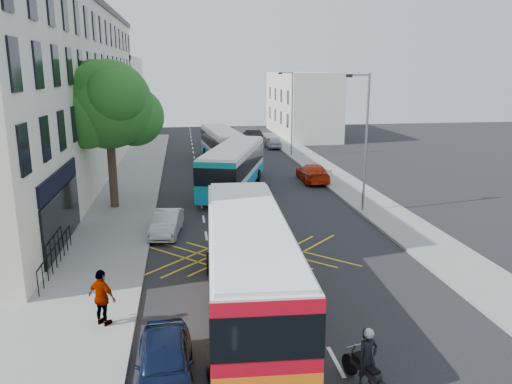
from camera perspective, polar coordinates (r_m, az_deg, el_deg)
name	(u,v)px	position (r m, az deg, el deg)	size (l,w,h in m)	color
ground	(310,314)	(18.11, 6.22, -13.66)	(120.00, 120.00, 0.00)	black
pavement_left	(115,208)	(31.91, -15.80, -1.72)	(5.00, 70.00, 0.15)	gray
pavement_right	(364,198)	(33.72, 12.23, -0.69)	(3.00, 70.00, 0.15)	gray
terrace_main	(50,91)	(41.22, -22.50, 10.59)	(8.30, 45.00, 13.50)	beige
terrace_far	(108,95)	(71.27, -16.54, 10.57)	(8.00, 20.00, 10.00)	silver
building_right	(301,104)	(65.46, 5.17, 9.96)	(6.00, 18.00, 8.00)	silver
street_tree	(108,105)	(30.86, -16.59, 9.46)	(6.30, 5.70, 8.80)	#382619
lamp_near	(365,136)	(29.66, 12.32, 6.30)	(1.45, 0.15, 8.00)	slate
lamp_far	(291,109)	(48.79, 4.03, 9.41)	(1.45, 0.15, 8.00)	slate
railings	(56,255)	(22.84, -21.90, -6.70)	(0.08, 5.60, 1.14)	black
bus_near	(248,263)	(17.64, -0.90, -8.09)	(3.39, 11.95, 3.33)	silver
bus_mid	(234,167)	(35.13, -2.58, 2.86)	(5.86, 11.53, 3.17)	silver
bus_far	(222,145)	(46.36, -3.86, 5.40)	(3.54, 10.86, 3.00)	silver
motorbike	(367,361)	(14.24, 12.54, -18.30)	(0.78, 1.96, 1.78)	black
parked_car_blue	(165,361)	(14.47, -10.35, -18.48)	(1.54, 3.84, 1.31)	black
parked_car_silver	(167,223)	(26.22, -10.17, -3.53)	(1.30, 3.72, 1.23)	#B0B3B8
red_hatchback	(313,173)	(38.29, 6.50, 2.19)	(1.91, 4.70, 1.36)	#B82307
distant_car_grey	(214,139)	(57.43, -4.78, 6.11)	(2.28, 4.94, 1.37)	#3D3F44
distant_car_silver	(273,142)	(54.69, 1.95, 5.72)	(1.51, 3.76, 1.28)	#B2B4BA
distant_car_dark	(253,135)	(59.82, -0.39, 6.50)	(1.52, 4.36, 1.44)	black
pedestrian_far	(102,298)	(17.34, -17.17, -11.47)	(1.12, 0.47, 1.91)	gray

